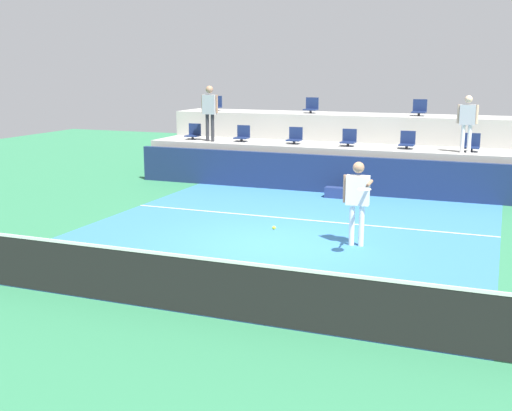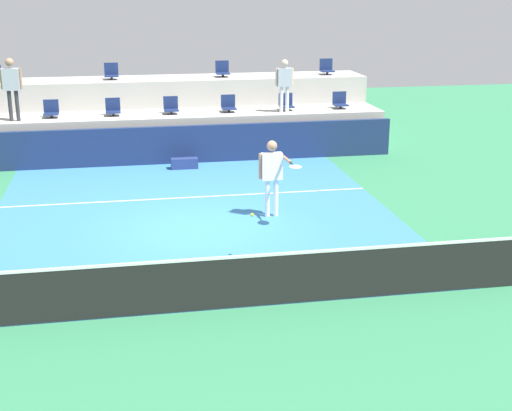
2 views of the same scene
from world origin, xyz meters
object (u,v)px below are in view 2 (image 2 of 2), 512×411
(stadium_chair_lower_mid_left, at_px, (113,108))
(tennis_player, at_px, (273,171))
(stadium_chair_lower_center, at_px, (171,107))
(spectator_leaning_on_rail, at_px, (11,83))
(stadium_chair_lower_right, at_px, (286,103))
(stadium_chair_upper_left, at_px, (111,73))
(stadium_chair_upper_right, at_px, (223,70))
(stadium_chair_upper_far_right, at_px, (327,68))
(stadium_chair_lower_mid_right, at_px, (229,105))
(stadium_chair_lower_far_right, at_px, (340,102))
(stadium_chair_lower_left, at_px, (51,110))
(spectator_in_white, at_px, (284,81))
(tennis_ball, at_px, (252,215))
(equipment_bag, at_px, (184,163))

(stadium_chair_lower_mid_left, bearing_deg, tennis_player, -62.30)
(stadium_chair_lower_mid_left, distance_m, stadium_chair_lower_center, 1.73)
(spectator_leaning_on_rail, bearing_deg, stadium_chair_lower_mid_left, 7.86)
(stadium_chair_lower_center, relative_size, spectator_leaning_on_rail, 0.29)
(stadium_chair_lower_right, distance_m, stadium_chair_upper_left, 5.68)
(stadium_chair_upper_right, distance_m, stadium_chair_upper_far_right, 3.54)
(stadium_chair_lower_mid_right, height_order, spectator_leaning_on_rail, spectator_leaning_on_rail)
(stadium_chair_lower_far_right, xyz_separation_m, stadium_chair_upper_right, (-3.49, 1.80, 0.85))
(stadium_chair_lower_mid_left, distance_m, tennis_player, 7.53)
(stadium_chair_lower_left, bearing_deg, spectator_in_white, -3.16)
(stadium_chair_lower_mid_left, height_order, spectator_leaning_on_rail, spectator_leaning_on_rail)
(stadium_chair_lower_center, xyz_separation_m, stadium_chair_upper_right, (1.84, 1.80, 0.85))
(tennis_player, relative_size, tennis_ball, 25.69)
(stadium_chair_lower_center, bearing_deg, tennis_ball, -84.65)
(stadium_chair_lower_left, distance_m, stadium_chair_lower_far_right, 8.86)
(stadium_chair_lower_left, height_order, stadium_chair_lower_mid_right, same)
(equipment_bag, bearing_deg, tennis_ball, -84.81)
(tennis_player, bearing_deg, stadium_chair_lower_far_right, 61.79)
(stadium_chair_lower_mid_left, distance_m, spectator_leaning_on_rail, 2.94)
(spectator_leaning_on_rail, bearing_deg, spectator_in_white, 0.00)
(stadium_chair_upper_right, distance_m, tennis_player, 8.55)
(stadium_chair_lower_center, xyz_separation_m, spectator_in_white, (3.44, -0.38, 0.74))
(stadium_chair_upper_right, height_order, stadium_chair_upper_far_right, same)
(stadium_chair_lower_mid_right, bearing_deg, stadium_chair_lower_right, 0.00)
(stadium_chair_lower_mid_left, distance_m, stadium_chair_lower_mid_right, 3.50)
(stadium_chair_lower_left, distance_m, tennis_ball, 10.15)
(stadium_chair_lower_center, distance_m, stadium_chair_upper_far_right, 5.74)
(tennis_player, bearing_deg, stadium_chair_lower_center, 104.84)
(stadium_chair_lower_far_right, bearing_deg, stadium_chair_lower_right, 180.00)
(stadium_chair_upper_left, bearing_deg, tennis_player, -67.50)
(stadium_chair_lower_mid_right, bearing_deg, tennis_ball, -95.69)
(stadium_chair_lower_mid_right, bearing_deg, spectator_leaning_on_rail, -176.50)
(tennis_ball, bearing_deg, stadium_chair_lower_mid_right, 84.31)
(stadium_chair_lower_right, relative_size, stadium_chair_lower_far_right, 1.00)
(stadium_chair_lower_right, distance_m, spectator_in_white, 0.85)
(spectator_leaning_on_rail, height_order, spectator_in_white, spectator_leaning_on_rail)
(stadium_chair_upper_far_right, bearing_deg, stadium_chair_lower_center, -161.52)
(stadium_chair_lower_mid_left, bearing_deg, stadium_chair_lower_mid_right, 0.00)
(stadium_chair_lower_mid_left, xyz_separation_m, spectator_leaning_on_rail, (-2.78, -0.38, 0.88))
(stadium_chair_upper_far_right, distance_m, tennis_player, 9.28)
(tennis_ball, height_order, equipment_bag, tennis_ball)
(stadium_chair_lower_left, relative_size, stadium_chair_lower_center, 1.00)
(spectator_in_white, xyz_separation_m, equipment_bag, (-3.24, -1.53, -2.06))
(stadium_chair_lower_left, relative_size, stadium_chair_lower_mid_left, 1.00)
(stadium_chair_upper_left, distance_m, spectator_in_white, 5.62)
(stadium_chair_lower_right, bearing_deg, stadium_chair_lower_center, 180.00)
(stadium_chair_lower_left, distance_m, stadium_chair_upper_left, 2.67)
(stadium_chair_lower_mid_right, height_order, spectator_in_white, spectator_in_white)
(stadium_chair_lower_left, height_order, stadium_chair_lower_far_right, same)
(stadium_chair_lower_far_right, distance_m, stadium_chair_upper_far_right, 1.99)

